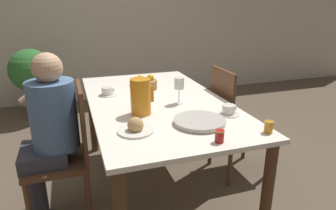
{
  "coord_description": "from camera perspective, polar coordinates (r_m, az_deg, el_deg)",
  "views": [
    {
      "loc": [
        -0.61,
        -2.09,
        1.49
      ],
      "look_at": [
        0.0,
        -0.27,
        0.82
      ],
      "focal_mm": 32.0,
      "sensor_mm": 36.0,
      "label": 1
    }
  ],
  "objects": [
    {
      "name": "potted_plant",
      "position": [
        4.23,
        -24.61,
        5.64
      ],
      "size": [
        0.54,
        0.54,
        0.92
      ],
      "color": "#4C4742",
      "rests_on": "ground_plane"
    },
    {
      "name": "chair_opposite",
      "position": [
        2.65,
        12.21,
        -2.88
      ],
      "size": [
        0.42,
        0.42,
        0.97
      ],
      "rotation": [
        0.0,
        0.0,
        -1.57
      ],
      "color": "#51331E",
      "rests_on": "ground_plane"
    },
    {
      "name": "teacup_across",
      "position": [
        2.45,
        -11.5,
        2.46
      ],
      "size": [
        0.15,
        0.15,
        0.07
      ],
      "color": "silver",
      "rests_on": "dining_table"
    },
    {
      "name": "person_seated",
      "position": [
        2.13,
        -21.68,
        -3.71
      ],
      "size": [
        0.39,
        0.41,
        1.19
      ],
      "rotation": [
        0.0,
        0.0,
        1.57
      ],
      "color": "#33333D",
      "rests_on": "ground_plane"
    },
    {
      "name": "chair_person_side",
      "position": [
        2.19,
        -18.63,
        -8.4
      ],
      "size": [
        0.42,
        0.42,
        0.97
      ],
      "rotation": [
        0.0,
        0.0,
        1.57
      ],
      "color": "#51331E",
      "rests_on": "ground_plane"
    },
    {
      "name": "jam_jar_amber",
      "position": [
        1.81,
        18.62,
        -3.89
      ],
      "size": [
        0.05,
        0.05,
        0.07
      ],
      "color": "#C67A1E",
      "rests_on": "dining_table"
    },
    {
      "name": "jam_jar_red",
      "position": [
        1.63,
        9.79,
        -5.75
      ],
      "size": [
        0.05,
        0.05,
        0.07
      ],
      "color": "#A81E1E",
      "rests_on": "dining_table"
    },
    {
      "name": "red_pitcher",
      "position": [
        1.98,
        -5.23,
        1.62
      ],
      "size": [
        0.16,
        0.14,
        0.24
      ],
      "color": "orange",
      "rests_on": "dining_table"
    },
    {
      "name": "ground_plane",
      "position": [
        2.63,
        -1.91,
        -15.16
      ],
      "size": [
        20.0,
        20.0,
        0.0
      ],
      "primitive_type": "plane",
      "color": "brown"
    },
    {
      "name": "dining_table",
      "position": [
        2.32,
        -2.09,
        -1.36
      ],
      "size": [
        1.0,
        1.78,
        0.77
      ],
      "color": "silver",
      "rests_on": "ground_plane"
    },
    {
      "name": "serving_tray",
      "position": [
        1.86,
        6.02,
        -3.13
      ],
      "size": [
        0.32,
        0.32,
        0.03
      ],
      "color": "#B7B2A8",
      "rests_on": "dining_table"
    },
    {
      "name": "wall_back",
      "position": [
        4.78,
        -11.65,
        16.6
      ],
      "size": [
        10.0,
        0.06,
        2.6
      ],
      "color": "beige",
      "rests_on": "ground_plane"
    },
    {
      "name": "teacup_near_person",
      "position": [
        2.04,
        11.47,
        -1.01
      ],
      "size": [
        0.15,
        0.15,
        0.07
      ],
      "color": "silver",
      "rests_on": "dining_table"
    },
    {
      "name": "wine_glass_water",
      "position": [
        2.18,
        2.13,
        3.93
      ],
      "size": [
        0.07,
        0.07,
        0.19
      ],
      "color": "white",
      "rests_on": "dining_table"
    },
    {
      "name": "bread_plate",
      "position": [
        1.74,
        -6.19,
        -4.24
      ],
      "size": [
        0.21,
        0.21,
        0.09
      ],
      "color": "silver",
      "rests_on": "dining_table"
    },
    {
      "name": "fruit_bowl",
      "position": [
        2.58,
        -4.26,
        4.07
      ],
      "size": [
        0.19,
        0.19,
        0.13
      ],
      "color": "#9E6B3D",
      "rests_on": "dining_table"
    }
  ]
}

